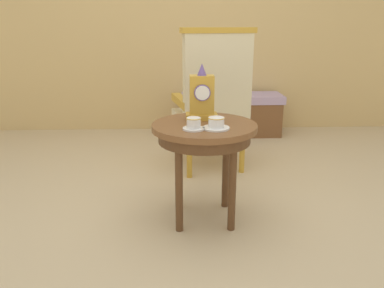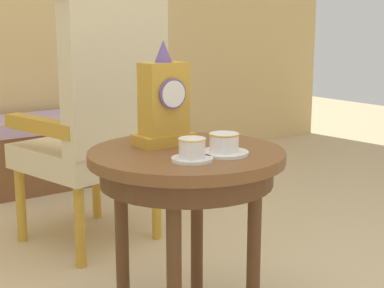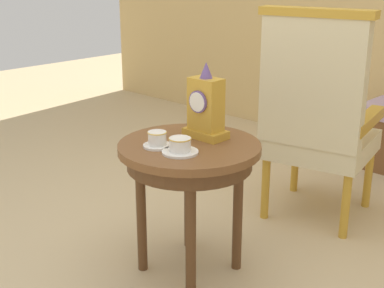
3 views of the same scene
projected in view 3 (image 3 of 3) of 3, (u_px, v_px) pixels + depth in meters
name	position (u px, v px, depth m)	size (l,w,h in m)	color
ground_plane	(170.00, 264.00, 2.55)	(10.00, 10.00, 0.00)	tan
side_table	(190.00, 161.00, 2.35)	(0.62, 0.62, 0.61)	brown
teacup_left	(157.00, 140.00, 2.28)	(0.12, 0.12, 0.07)	white
teacup_right	(180.00, 146.00, 2.20)	(0.15, 0.15, 0.07)	white
mantel_clock	(206.00, 108.00, 2.37)	(0.19, 0.11, 0.34)	gold
armchair	(317.00, 115.00, 2.82)	(0.64, 0.63, 1.14)	beige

